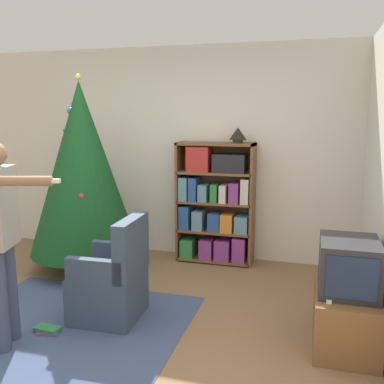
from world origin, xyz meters
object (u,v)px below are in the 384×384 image
at_px(bookshelf, 215,205).
at_px(christmas_tree, 82,168).
at_px(standing_person, 1,229).
at_px(table_lamp, 238,134).
at_px(armchair, 112,283).
at_px(television, 349,266).

relative_size(bookshelf, christmas_tree, 0.66).
height_order(standing_person, table_lamp, table_lamp).
xyz_separation_m(bookshelf, armchair, (-0.54, -1.70, -0.39)).
bearing_deg(television, armchair, -177.86).
relative_size(christmas_tree, armchair, 2.41).
xyz_separation_m(television, table_lamp, (-1.15, 1.63, 0.90)).
xyz_separation_m(bookshelf, christmas_tree, (-1.39, -0.66, 0.47)).
height_order(television, christmas_tree, christmas_tree).
height_order(television, standing_person, standing_person).
bearing_deg(standing_person, bookshelf, 138.67).
xyz_separation_m(bookshelf, standing_person, (-1.12, -2.34, 0.23)).
distance_m(television, standing_person, 2.64).
height_order(christmas_tree, table_lamp, christmas_tree).
bearing_deg(christmas_tree, armchair, -50.71).
distance_m(christmas_tree, armchair, 1.60).
relative_size(bookshelf, table_lamp, 7.28).
distance_m(armchair, standing_person, 1.06).
relative_size(television, table_lamp, 2.65).
xyz_separation_m(bookshelf, table_lamp, (0.25, 0.01, 0.85)).
distance_m(bookshelf, television, 2.15).
bearing_deg(armchair, christmas_tree, -142.92).
relative_size(standing_person, table_lamp, 7.97).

